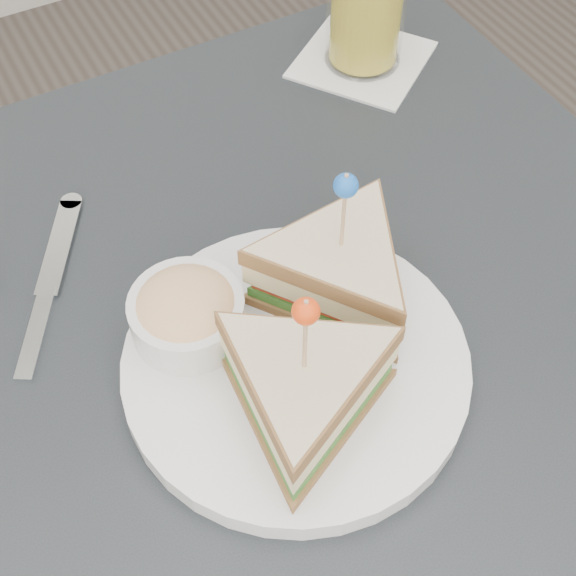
# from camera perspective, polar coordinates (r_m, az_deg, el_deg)

# --- Properties ---
(table) EXTENTS (0.80, 0.80, 0.75)m
(table) POSITION_cam_1_polar(r_m,az_deg,el_deg) (0.74, -0.32, -6.78)
(table) COLOR black
(table) RESTS_ON ground
(plate_meal) EXTENTS (0.32, 0.30, 0.16)m
(plate_meal) POSITION_cam_1_polar(r_m,az_deg,el_deg) (0.62, 1.04, -3.35)
(plate_meal) COLOR silver
(plate_meal) RESTS_ON table
(cutlery_knife) EXTENTS (0.12, 0.19, 0.01)m
(cutlery_knife) POSITION_cam_1_polar(r_m,az_deg,el_deg) (0.73, -16.69, 0.01)
(cutlery_knife) COLOR white
(cutlery_knife) RESTS_ON table
(drink_set) EXTENTS (0.18, 0.18, 0.17)m
(drink_set) POSITION_cam_1_polar(r_m,az_deg,el_deg) (0.89, 5.64, 19.64)
(drink_set) COLOR silver
(drink_set) RESTS_ON table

